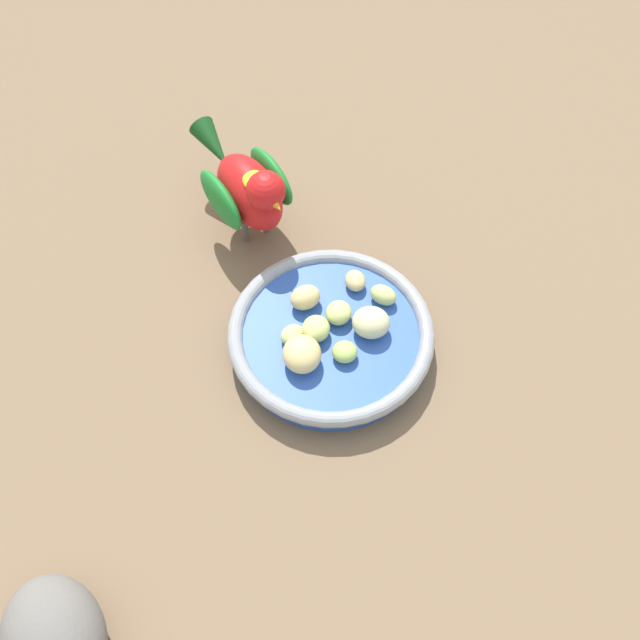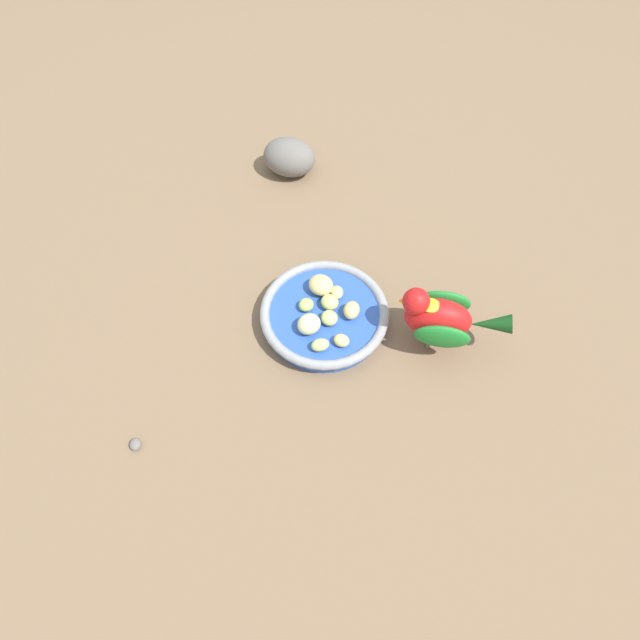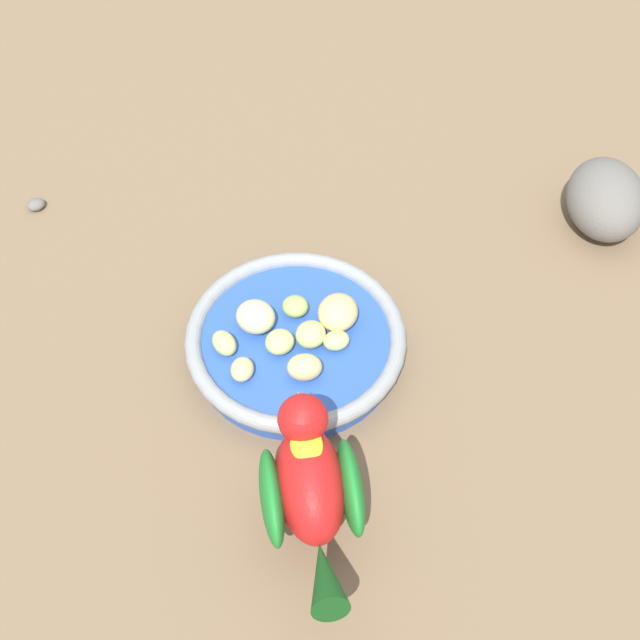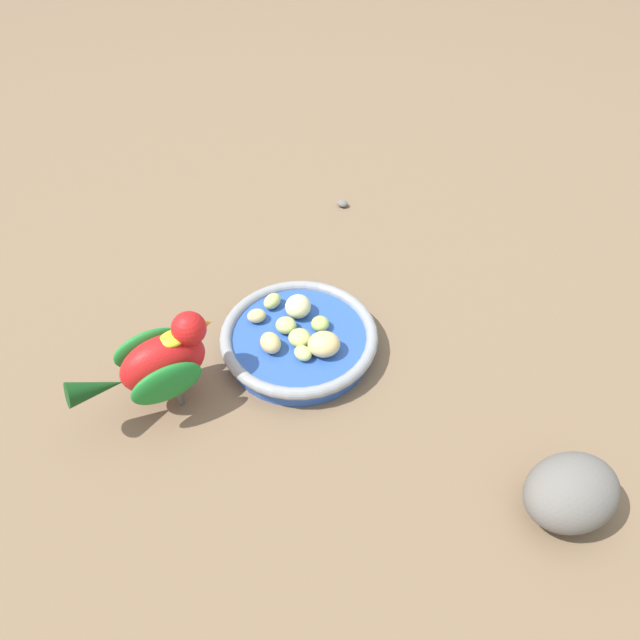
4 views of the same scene
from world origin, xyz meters
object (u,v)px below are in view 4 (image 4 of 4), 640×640
object	(u,v)px
apple_piece_2	(298,306)
apple_piece_8	(300,338)
apple_piece_5	(324,344)
apple_piece_6	(257,316)
apple_piece_4	(270,343)
apple_piece_3	(286,325)
rock_large	(571,492)
apple_piece_0	(301,353)
feeding_bowl	(299,339)
parrot	(160,362)
apple_piece_1	(321,322)
pebble_0	(343,204)
apple_piece_7	(272,301)

from	to	relation	value
apple_piece_2	apple_piece_8	world-z (taller)	apple_piece_2
apple_piece_5	apple_piece_6	bearing A→B (deg)	164.78
apple_piece_4	apple_piece_5	xyz separation A→B (m)	(0.06, 0.01, 0.00)
apple_piece_3	rock_large	world-z (taller)	rock_large
apple_piece_0	feeding_bowl	bearing A→B (deg)	113.22
parrot	feeding_bowl	bearing A→B (deg)	-3.43
apple_piece_6	apple_piece_1	bearing A→B (deg)	9.05
feeding_bowl	pebble_0	bearing A→B (deg)	95.56
apple_piece_1	apple_piece_3	distance (m)	0.04
apple_piece_4	pebble_0	xyz separation A→B (m)	(-0.01, 0.36, -0.03)
parrot	apple_piece_0	bearing A→B (deg)	-15.69
apple_piece_7	parrot	xyz separation A→B (m)	(-0.07, -0.16, 0.03)
apple_piece_6	apple_piece_8	size ratio (longest dim) A/B	0.86
apple_piece_2	parrot	size ratio (longest dim) A/B	0.25
apple_piece_4	apple_piece_7	size ratio (longest dim) A/B	1.13
apple_piece_7	parrot	world-z (taller)	parrot
apple_piece_0	parrot	distance (m)	0.17
apple_piece_1	rock_large	bearing A→B (deg)	-26.77
apple_piece_0	apple_piece_1	bearing A→B (deg)	82.31
apple_piece_4	apple_piece_6	xyz separation A→B (m)	(-0.03, 0.04, -0.00)
apple_piece_1	apple_piece_8	xyz separation A→B (m)	(-0.02, -0.04, 0.00)
apple_piece_1	apple_piece_7	distance (m)	0.07
apple_piece_2	rock_large	xyz separation A→B (m)	(0.34, -0.17, -0.00)
apple_piece_4	apple_piece_8	xyz separation A→B (m)	(0.03, 0.02, -0.00)
apple_piece_3	apple_piece_7	world-z (taller)	same
apple_piece_5	apple_piece_7	world-z (taller)	apple_piece_5
apple_piece_0	apple_piece_2	bearing A→B (deg)	111.51
rock_large	apple_piece_1	bearing A→B (deg)	153.23
pebble_0	parrot	bearing A→B (deg)	-101.22
apple_piece_3	pebble_0	xyz separation A→B (m)	(-0.01, 0.33, -0.03)
apple_piece_1	rock_large	xyz separation A→B (m)	(0.30, -0.15, 0.00)
apple_piece_0	apple_piece_2	size ratio (longest dim) A/B	0.66
apple_piece_3	apple_piece_8	world-z (taller)	apple_piece_8
feeding_bowl	apple_piece_4	size ratio (longest dim) A/B	6.51
apple_piece_2	pebble_0	size ratio (longest dim) A/B	1.96
apple_piece_2	apple_piece_6	xyz separation A→B (m)	(-0.05, -0.03, -0.01)
feeding_bowl	apple_piece_5	distance (m)	0.05
apple_piece_5	apple_piece_4	bearing A→B (deg)	-166.88
apple_piece_1	parrot	size ratio (longest dim) A/B	0.17
apple_piece_7	pebble_0	size ratio (longest dim) A/B	1.47
parrot	apple_piece_3	bearing A→B (deg)	1.82
apple_piece_1	apple_piece_6	world-z (taller)	same
apple_piece_4	parrot	bearing A→B (deg)	-137.38
feeding_bowl	pebble_0	xyz separation A→B (m)	(-0.03, 0.33, -0.01)
apple_piece_0	apple_piece_7	distance (m)	0.10
apple_piece_2	apple_piece_6	distance (m)	0.05
feeding_bowl	pebble_0	world-z (taller)	feeding_bowl
apple_piece_4	apple_piece_7	xyz separation A→B (m)	(-0.02, 0.07, -0.00)
parrot	apple_piece_2	bearing A→B (deg)	7.03
pebble_0	apple_piece_7	bearing A→B (deg)	-93.59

